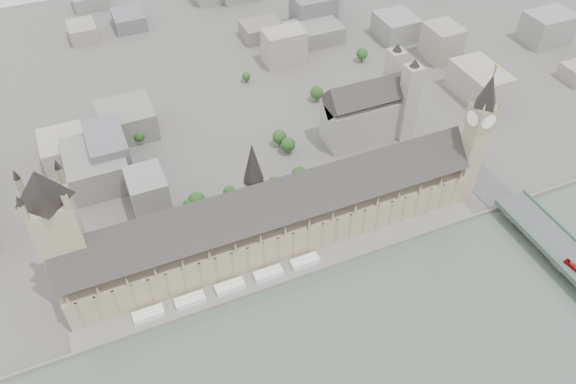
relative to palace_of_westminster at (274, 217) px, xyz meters
name	(u,v)px	position (x,y,z in m)	size (l,w,h in m)	color
ground	(286,262)	(0.00, -19.70, -22.71)	(900.00, 900.00, 0.00)	#595651
embankment_wall	(296,278)	(0.00, -34.70, -21.21)	(600.00, 1.50, 3.00)	slate
river_terrace	(291,270)	(0.00, -27.20, -21.71)	(270.00, 15.00, 2.00)	slate
terrace_tents	(230,287)	(-40.00, -26.70, -18.71)	(118.00, 7.00, 4.00)	white
palace_of_westminster	(274,217)	(0.00, 0.00, 0.00)	(265.00, 40.73, 55.44)	tan
elizabeth_tower	(477,131)	(138.00, -11.70, 35.38)	(17.00, 17.00, 107.50)	tan
victoria_tower	(60,233)	(-122.00, 6.30, 32.50)	(30.00, 30.00, 100.00)	tan
central_tower	(253,174)	(-10.00, 6.30, 35.21)	(13.00, 13.00, 48.00)	gray
westminster_abbey	(370,110)	(110.92, 75.30, 2.38)	(68.00, 36.00, 64.00)	gray
city_skyline_inland	(180,54)	(0.00, 225.30, -3.71)	(720.00, 360.00, 38.00)	gray
park_trees	(239,198)	(-10.00, 40.30, -15.21)	(110.00, 30.00, 15.00)	#1B3F16
red_bus_north	(572,266)	(155.92, -99.61, -10.99)	(2.47, 10.54, 2.94)	#AE1813
car_approach	(452,133)	(165.72, 39.20, -11.65)	(2.25, 5.52, 1.60)	gray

